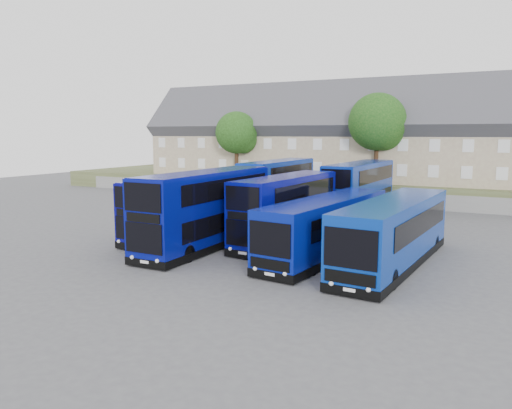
% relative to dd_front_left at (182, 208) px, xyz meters
% --- Properties ---
extents(ground, '(120.00, 120.00, 0.00)m').
position_rel_dd_front_left_xyz_m(ground, '(5.63, -2.92, -2.02)').
color(ground, '#4C4C51').
rests_on(ground, ground).
extents(retaining_wall, '(70.00, 0.40, 1.50)m').
position_rel_dd_front_left_xyz_m(retaining_wall, '(5.63, 21.08, -1.27)').
color(retaining_wall, slate).
rests_on(retaining_wall, ground).
extents(earth_bank, '(80.00, 20.00, 2.00)m').
position_rel_dd_front_left_xyz_m(earth_bank, '(5.63, 31.08, -1.02)').
color(earth_bank, '#4A4E2C').
rests_on(earth_bank, ground).
extents(terrace_row, '(48.00, 10.40, 11.20)m').
position_rel_dd_front_left_xyz_m(terrace_row, '(2.63, 27.08, 4.57)').
color(terrace_row, tan).
rests_on(terrace_row, earth_bank).
extents(dd_front_left, '(2.84, 10.47, 4.12)m').
position_rel_dd_front_left_xyz_m(dd_front_left, '(0.00, 0.00, 0.00)').
color(dd_front_left, '#070677').
rests_on(dd_front_left, ground).
extents(dd_front_mid, '(2.76, 11.99, 4.76)m').
position_rel_dd_front_left_xyz_m(dd_front_mid, '(3.22, -1.84, 0.32)').
color(dd_front_mid, '#060E7D').
rests_on(dd_front_mid, ground).
extents(dd_front_right, '(3.00, 11.08, 4.36)m').
position_rel_dd_front_left_xyz_m(dd_front_right, '(7.10, 1.79, 0.12)').
color(dd_front_right, '#060979').
rests_on(dd_front_right, ground).
extents(dd_rear_left, '(2.81, 11.67, 4.62)m').
position_rel_dd_front_left_xyz_m(dd_rear_left, '(0.69, 13.99, 0.25)').
color(dd_rear_left, '#082BA3').
rests_on(dd_rear_left, ground).
extents(dd_rear_right, '(3.03, 11.77, 4.65)m').
position_rel_dd_front_left_xyz_m(dd_rear_right, '(8.48, 13.92, 0.26)').
color(dd_rear_right, navy).
rests_on(dd_rear_right, ground).
extents(coach_east_a, '(3.87, 12.70, 3.42)m').
position_rel_dd_front_left_xyz_m(coach_east_a, '(10.74, -0.60, -0.34)').
color(coach_east_a, '#07188F').
rests_on(coach_east_a, ground).
extents(coach_east_b, '(3.61, 13.32, 3.60)m').
position_rel_dd_front_left_xyz_m(coach_east_b, '(14.69, -0.84, -0.26)').
color(coach_east_b, '#0831A1').
rests_on(coach_east_b, ground).
extents(tree_west, '(4.80, 4.80, 7.65)m').
position_rel_dd_front_left_xyz_m(tree_west, '(-8.23, 22.18, 5.03)').
color(tree_west, '#382314').
rests_on(tree_west, earth_bank).
extents(tree_mid, '(5.76, 5.76, 9.18)m').
position_rel_dd_front_left_xyz_m(tree_mid, '(7.77, 22.68, 6.04)').
color(tree_mid, '#382314').
rests_on(tree_mid, earth_bank).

